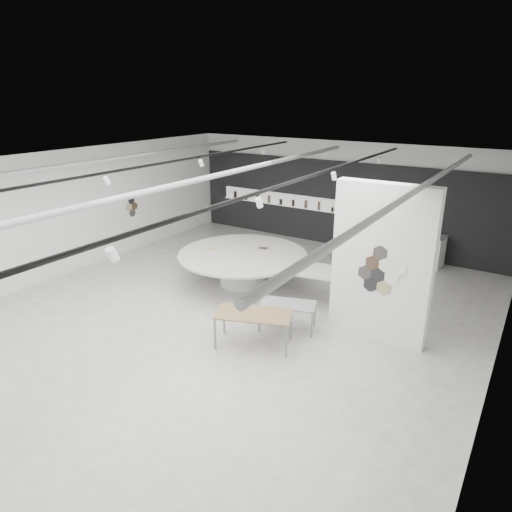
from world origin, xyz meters
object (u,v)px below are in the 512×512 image
Objects in this scene: display_island at (245,264)px; kitchen_counter at (415,248)px; sample_table_wood at (254,316)px; partition_column at (382,264)px; sample_table_stone at (288,306)px.

kitchen_counter is at bearing 39.56° from display_island.
sample_table_wood is 0.97× the size of kitchen_counter.
sample_table_wood is (2.12, -2.80, 0.10)m from display_island.
partition_column is 4.57m from display_island.
kitchen_counter is at bearing 95.65° from partition_column.
display_island is 3.63× the size of sample_table_stone.
partition_column is 1.95× the size of sample_table_wood.
sample_table_stone is at bearing -47.18° from display_island.
sample_table_wood is at bearing -140.05° from partition_column.
display_island is at bearing 167.31° from partition_column.
partition_column reaches higher than sample_table_stone.
display_island is 2.86× the size of sample_table_wood.
display_island is 2.98m from sample_table_stone.
partition_column is 1.89× the size of kitchen_counter.
display_island is at bearing 143.78° from sample_table_stone.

